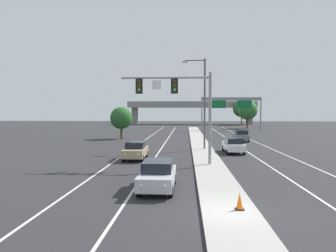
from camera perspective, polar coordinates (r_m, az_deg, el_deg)
name	(u,v)px	position (r m, az deg, el deg)	size (l,w,h in m)	color
ground_plane	(230,215)	(14.02, 11.04, -15.26)	(260.00, 260.00, 0.00)	#28282B
median_island	(205,155)	(31.56, 6.58, -5.09)	(2.40, 110.00, 0.15)	#9E9B93
lane_stripe_oncoming_center	(162,147)	(38.57, -1.03, -3.78)	(0.14, 100.00, 0.01)	silver
lane_stripe_receding_center	(241,148)	(39.02, 12.90, -3.77)	(0.14, 100.00, 0.01)	silver
edge_stripe_left	(135,147)	(38.95, -5.89, -3.73)	(0.14, 100.00, 0.01)	silver
edge_stripe_right	(269,148)	(39.70, 17.61, -3.72)	(0.14, 100.00, 0.01)	silver
overhead_signal_mast	(181,98)	(25.17, 2.38, 4.95)	(7.12, 0.44, 7.20)	gray
street_lamp_median	(203,98)	(35.76, 6.21, 4.99)	(2.58, 0.28, 10.00)	#4C4C51
car_oncoming_silver	(158,175)	(17.73, -1.83, -8.69)	(1.87, 4.49, 1.58)	#B7B7BC
car_oncoming_tan	(136,150)	(28.90, -5.80, -4.31)	(1.84, 4.48, 1.58)	tan
car_receding_white	(233,145)	(33.81, 11.61, -3.34)	(1.93, 4.51, 1.58)	silver
car_receding_grey	(241,136)	(47.31, 12.93, -1.68)	(1.90, 4.50, 1.58)	slate
traffic_cone_median_nose	(240,201)	(14.14, 12.67, -12.97)	(0.36, 0.36, 0.74)	black
highway_sign_gantry	(231,103)	(72.40, 11.23, 4.03)	(13.28, 0.42, 7.50)	gray
overpass_bridge	(192,107)	(107.39, 4.22, 3.38)	(42.40, 6.40, 7.65)	gray
tree_far_right_c	(242,108)	(104.60, 13.01, 3.12)	(5.67, 5.67, 8.21)	#4C3823
tree_far_left_b	(121,118)	(50.56, -8.34, 1.42)	(3.47, 3.47, 5.03)	#4C3823
tree_far_right_b	(247,110)	(82.65, 14.00, 2.77)	(4.93, 4.93, 7.13)	#4C3823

